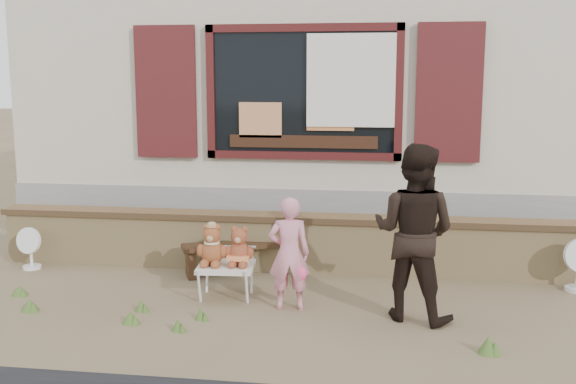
% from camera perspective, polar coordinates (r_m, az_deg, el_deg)
% --- Properties ---
extents(ground, '(80.00, 80.00, 0.00)m').
position_cam_1_polar(ground, '(7.03, -0.71, -8.88)').
color(ground, brown).
rests_on(ground, ground).
extents(shopfront, '(8.04, 5.13, 4.00)m').
position_cam_1_polar(shopfront, '(11.12, 2.90, 8.42)').
color(shopfront, '#B2A490').
rests_on(shopfront, ground).
extents(brick_wall, '(7.10, 0.36, 0.67)m').
position_cam_1_polar(brick_wall, '(7.89, 0.42, -4.24)').
color(brick_wall, tan).
rests_on(brick_wall, ground).
extents(bench, '(1.43, 0.86, 0.37)m').
position_cam_1_polar(bench, '(7.80, -3.68, -4.98)').
color(bench, black).
rests_on(bench, ground).
extents(folding_chair, '(0.60, 0.54, 0.35)m').
position_cam_1_polar(folding_chair, '(6.96, -5.26, -6.41)').
color(folding_chair, silver).
rests_on(folding_chair, ground).
extents(teddy_bear_left, '(0.34, 0.30, 0.43)m').
position_cam_1_polar(teddy_bear_left, '(6.92, -6.44, -4.40)').
color(teddy_bear_left, brown).
rests_on(teddy_bear_left, folding_chair).
extents(teddy_bear_right, '(0.32, 0.28, 0.41)m').
position_cam_1_polar(teddy_bear_right, '(6.88, -4.13, -4.53)').
color(teddy_bear_right, brown).
rests_on(teddy_bear_right, folding_chair).
extents(child, '(0.44, 0.32, 1.11)m').
position_cam_1_polar(child, '(6.54, 0.09, -5.21)').
color(child, pink).
rests_on(child, ground).
extents(adult, '(0.98, 0.88, 1.65)m').
position_cam_1_polar(adult, '(6.33, 10.62, -3.38)').
color(adult, black).
rests_on(adult, ground).
extents(fan_left, '(0.32, 0.21, 0.50)m').
position_cam_1_polar(fan_left, '(8.53, -20.95, -4.44)').
color(fan_left, white).
rests_on(fan_left, ground).
extents(grass_tufts, '(4.79, 1.03, 0.15)m').
position_cam_1_polar(grass_tufts, '(6.43, -9.34, -10.24)').
color(grass_tufts, '#446126').
rests_on(grass_tufts, ground).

